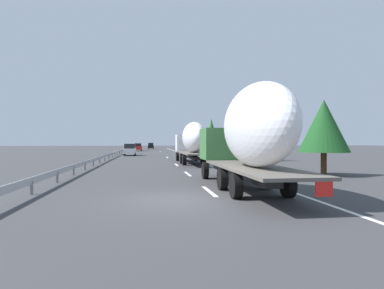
{
  "coord_description": "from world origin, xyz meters",
  "views": [
    {
      "loc": [
        -12.87,
        1.02,
        2.3
      ],
      "look_at": [
        17.13,
        -3.04,
        2.02
      ],
      "focal_mm": 30.75,
      "sensor_mm": 36.0,
      "label": 1
    }
  ],
  "objects_px": {
    "car_black_suv": "(151,146)",
    "car_white_van": "(130,150)",
    "truck_trailing": "(248,133)",
    "car_red_compact": "(138,147)",
    "road_sign": "(200,142)",
    "truck_lead": "(192,140)"
  },
  "relations": [
    {
      "from": "car_red_compact",
      "to": "truck_lead",
      "type": "bearing_deg",
      "value": -171.66
    },
    {
      "from": "car_black_suv",
      "to": "road_sign",
      "type": "height_order",
      "value": "road_sign"
    },
    {
      "from": "road_sign",
      "to": "car_red_compact",
      "type": "bearing_deg",
      "value": 17.03
    },
    {
      "from": "car_red_compact",
      "to": "truck_trailing",
      "type": "bearing_deg",
      "value": -174.05
    },
    {
      "from": "car_red_compact",
      "to": "road_sign",
      "type": "xyz_separation_m",
      "value": [
        -32.75,
        -10.03,
        1.24
      ]
    },
    {
      "from": "truck_trailing",
      "to": "car_red_compact",
      "type": "distance_m",
      "value": 66.93
    },
    {
      "from": "truck_trailing",
      "to": "truck_lead",
      "type": "bearing_deg",
      "value": -0.0
    },
    {
      "from": "road_sign",
      "to": "car_black_suv",
      "type": "bearing_deg",
      "value": 7.49
    },
    {
      "from": "truck_lead",
      "to": "car_white_van",
      "type": "relative_size",
      "value": 3.02
    },
    {
      "from": "car_red_compact",
      "to": "road_sign",
      "type": "bearing_deg",
      "value": -162.97
    },
    {
      "from": "car_red_compact",
      "to": "road_sign",
      "type": "relative_size",
      "value": 1.52
    },
    {
      "from": "car_white_van",
      "to": "car_red_compact",
      "type": "relative_size",
      "value": 0.94
    },
    {
      "from": "truck_lead",
      "to": "car_white_van",
      "type": "bearing_deg",
      "value": 20.04
    },
    {
      "from": "road_sign",
      "to": "truck_lead",
      "type": "bearing_deg",
      "value": 167.97
    },
    {
      "from": "truck_lead",
      "to": "car_black_suv",
      "type": "relative_size",
      "value": 2.88
    },
    {
      "from": "truck_lead",
      "to": "car_white_van",
      "type": "height_order",
      "value": "truck_lead"
    },
    {
      "from": "truck_lead",
      "to": "car_black_suv",
      "type": "bearing_deg",
      "value": 3.18
    },
    {
      "from": "car_black_suv",
      "to": "car_white_van",
      "type": "distance_m",
      "value": 45.67
    },
    {
      "from": "car_black_suv",
      "to": "car_white_van",
      "type": "bearing_deg",
      "value": 175.2
    },
    {
      "from": "car_black_suv",
      "to": "car_white_van",
      "type": "relative_size",
      "value": 1.05
    },
    {
      "from": "truck_trailing",
      "to": "car_red_compact",
      "type": "height_order",
      "value": "truck_trailing"
    },
    {
      "from": "truck_lead",
      "to": "car_red_compact",
      "type": "relative_size",
      "value": 2.84
    }
  ]
}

